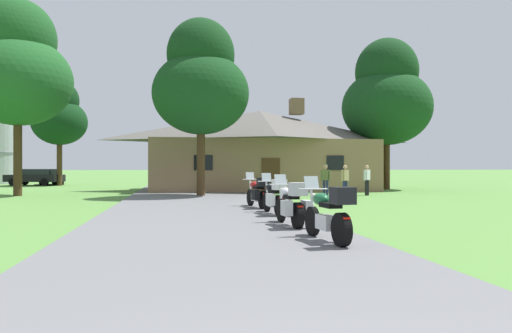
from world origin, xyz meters
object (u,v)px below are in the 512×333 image
Objects in this scene: tree_left_near at (18,68)px; parked_black_suv_far_left at (35,176)px; motorcycle_red_farthest_in_row at (259,193)px; motorcycle_white_second_in_row at (292,205)px; bystander_olive_shirt_beside_signpost at (326,178)px; bystander_tan_shirt_by_tree at (345,179)px; tree_right_of_lodge at (387,97)px; tree_by_lodge_front at (201,82)px; motorcycle_black_third_in_row at (275,197)px; parked_silver_sedan_far_left at (51,177)px; tree_left_far at (60,116)px; bystander_white_shirt_near_lodge at (367,179)px; motorcycle_green_nearest_to_camera at (329,214)px.

parked_black_suv_far_left is at bearing 102.56° from tree_left_near.
motorcycle_white_second_in_row is at bearing -100.35° from motorcycle_red_farthest_in_row.
bystander_tan_shirt_by_tree is (0.64, -1.27, -0.02)m from bystander_olive_shirt_beside_signpost.
parked_black_suv_far_left is (-20.49, 19.42, -0.15)m from bystander_tan_shirt_by_tree.
bystander_tan_shirt_by_tree is at bearing -117.09° from parked_black_suv_far_left.
tree_right_of_lodge reaches higher than motorcycle_white_second_in_row.
tree_by_lodge_front is at bearing 93.22° from motorcycle_red_farthest_in_row.
motorcycle_black_third_in_row is at bearing -47.43° from tree_left_near.
motorcycle_black_third_in_row is 0.42× the size of parked_black_suv_far_left.
bystander_olive_shirt_beside_signpost is 0.18× the size of tree_by_lodge_front.
motorcycle_black_third_in_row is at bearing -81.65° from parked_silver_sedan_far_left.
motorcycle_black_third_in_row is 18.19m from tree_left_near.
motorcycle_red_farthest_in_row is 0.20× the size of tree_right_of_lodge.
bystander_tan_shirt_by_tree is 26.66m from tree_left_far.
tree_right_of_lodge reaches higher than bystander_olive_shirt_beside_signpost.
bystander_tan_shirt_by_tree is at bearing 176.41° from bystander_white_shirt_near_lodge.
motorcycle_black_third_in_row and motorcycle_red_farthest_in_row have the same top height.
motorcycle_black_third_in_row is 1.00× the size of motorcycle_red_farthest_in_row.
bystander_white_shirt_near_lodge is at bearing -3.39° from tree_by_lodge_front.
bystander_white_shirt_near_lodge is 19.88m from tree_left_near.
tree_left_far reaches higher than parked_black_suv_far_left.
bystander_white_shirt_near_lodge is at bearing 56.33° from motorcycle_white_second_in_row.
parked_black_suv_far_left is (-13.17, 17.65, -5.27)m from tree_by_lodge_front.
parked_silver_sedan_far_left is (0.74, 2.16, -0.13)m from parked_black_suv_far_left.
bystander_tan_shirt_by_tree reaches higher than parked_black_suv_far_left.
motorcycle_green_nearest_to_camera is at bearing -139.67° from parked_black_suv_far_left.
motorcycle_red_farthest_in_row is 31.08m from parked_silver_sedan_far_left.
tree_right_of_lodge is at bearing 24.81° from tree_by_lodge_front.
motorcycle_red_farthest_in_row is 0.19× the size of tree_left_near.
bystander_tan_shirt_by_tree is at bearing 60.16° from motorcycle_white_second_in_row.
tree_left_near is at bearing 128.44° from motorcycle_black_third_in_row.
bystander_tan_shirt_by_tree reaches higher than motorcycle_white_second_in_row.
bystander_tan_shirt_by_tree is 9.11m from tree_by_lodge_front.
parked_silver_sedan_far_left is (-1.40, 2.90, -5.25)m from tree_left_far.
tree_left_near is (-11.54, 12.57, 6.29)m from motorcycle_black_third_in_row.
bystander_olive_shirt_beside_signpost is 17.67m from tree_left_near.
bystander_white_shirt_near_lodge reaches higher than motorcycle_white_second_in_row.
tree_left_far is at bearing 105.49° from motorcycle_green_nearest_to_camera.
motorcycle_white_second_in_row is at bearing -75.95° from bystander_olive_shirt_beside_signpost.
motorcycle_green_nearest_to_camera is 22.37m from tree_left_near.
tree_right_of_lodge is 14.69m from tree_by_lodge_front.
tree_left_near reaches higher than bystander_white_shirt_near_lodge.
tree_left_near is at bearing -153.82° from bystander_olive_shirt_beside_signpost.
bystander_olive_shirt_beside_signpost is (-2.35, 0.04, 0.02)m from bystander_white_shirt_near_lodge.
parked_black_suv_far_left is at bearing 156.55° from tree_right_of_lodge.
parked_silver_sedan_far_left is (-14.19, 35.75, 0.02)m from motorcycle_green_nearest_to_camera.
bystander_white_shirt_near_lodge is (7.28, 15.40, 0.31)m from motorcycle_green_nearest_to_camera.
bystander_tan_shirt_by_tree is at bearing -13.12° from tree_left_near.
tree_by_lodge_front is at bearing -155.19° from tree_right_of_lodge.
parked_black_suv_far_left reaches higher than motorcycle_black_third_in_row.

